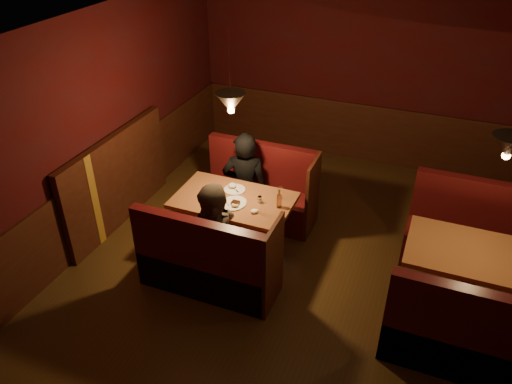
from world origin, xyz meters
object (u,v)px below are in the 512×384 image
at_px(main_table, 235,211).
at_px(main_bench_far, 260,195).
at_px(second_bench_near, 468,342).
at_px(main_bench_near, 208,267).
at_px(diner_a, 245,167).
at_px(diner_b, 217,224).
at_px(second_table, 472,268).
at_px(second_bench_far, 473,241).

xyz_separation_m(main_table, main_bench_far, (0.02, 0.83, -0.26)).
distance_m(main_bench_far, second_bench_near, 3.31).
relative_size(main_bench_near, diner_a, 0.94).
height_order(main_bench_near, diner_b, diner_b).
height_order(second_bench_near, diner_a, diner_a).
bearing_deg(diner_b, main_bench_far, 74.34).
xyz_separation_m(second_table, diner_b, (-2.76, -0.57, 0.22)).
xyz_separation_m(main_bench_far, second_bench_far, (2.83, -0.01, 0.01)).
bearing_deg(second_bench_near, second_table, 92.20).
bearing_deg(second_bench_near, main_bench_far, 148.61).
xyz_separation_m(second_bench_near, diner_b, (-2.80, 0.28, 0.46)).
xyz_separation_m(main_table, diner_a, (-0.14, 0.66, 0.25)).
xyz_separation_m(main_bench_far, main_bench_near, (0.00, -1.66, 0.00)).
distance_m(second_table, diner_b, 2.83).
relative_size(main_table, second_bench_far, 0.93).
bearing_deg(main_bench_far, second_table, -17.27).
bearing_deg(diner_b, main_table, 77.54).
bearing_deg(main_table, diner_a, 102.25).
relative_size(second_table, second_bench_far, 0.90).
bearing_deg(diner_a, second_table, 152.88).
relative_size(main_bench_far, diner_a, 0.94).
distance_m(main_table, main_bench_near, 0.87).
distance_m(main_bench_near, second_table, 2.91).
height_order(main_bench_far, second_bench_near, second_bench_near).
distance_m(main_table, second_bench_near, 2.99).
height_order(main_table, second_bench_near, second_bench_near).
xyz_separation_m(main_bench_near, second_table, (2.79, 0.80, 0.25)).
bearing_deg(second_table, main_table, 179.25).
distance_m(diner_a, diner_b, 1.28).
relative_size(second_table, diner_a, 0.84).
relative_size(diner_a, diner_b, 1.04).
xyz_separation_m(main_table, second_bench_far, (2.84, 0.82, -0.25)).
height_order(main_bench_far, diner_a, diner_a).
height_order(main_table, second_bench_far, second_bench_far).
height_order(second_bench_far, second_bench_near, same).
xyz_separation_m(main_table, main_bench_near, (0.02, -0.83, -0.26)).
bearing_deg(main_bench_far, second_bench_near, -31.39).
xyz_separation_m(main_bench_far, second_table, (2.79, -0.87, 0.25)).
height_order(main_table, diner_b, diner_b).
relative_size(second_bench_far, second_bench_near, 1.00).
height_order(diner_a, diner_b, diner_a).
relative_size(main_bench_near, diner_b, 0.98).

